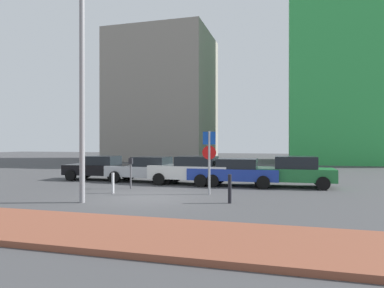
# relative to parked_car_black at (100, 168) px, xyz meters

# --- Properties ---
(ground_plane) EXTENTS (120.00, 120.00, 0.00)m
(ground_plane) POSITION_rel_parked_car_black_xyz_m (5.38, -5.38, -0.74)
(ground_plane) COLOR #424244
(sidewalk_brick) EXTENTS (40.00, 3.01, 0.14)m
(sidewalk_brick) POSITION_rel_parked_car_black_xyz_m (5.38, -10.88, -0.67)
(sidewalk_brick) COLOR brown
(sidewalk_brick) RESTS_ON ground
(parked_car_black) EXTENTS (4.05, 2.08, 1.44)m
(parked_car_black) POSITION_rel_parked_car_black_xyz_m (0.00, 0.00, 0.00)
(parked_car_black) COLOR black
(parked_car_black) RESTS_ON ground
(parked_car_silver) EXTENTS (4.55, 2.15, 1.44)m
(parked_car_silver) POSITION_rel_parked_car_black_xyz_m (3.20, -0.25, -0.00)
(parked_car_silver) COLOR #B7BABF
(parked_car_silver) RESTS_ON ground
(parked_car_white) EXTENTS (4.28, 2.05, 1.51)m
(parked_car_white) POSITION_rel_parked_car_black_xyz_m (5.91, -0.63, 0.05)
(parked_car_white) COLOR white
(parked_car_white) RESTS_ON ground
(parked_car_blue) EXTENTS (4.60, 2.02, 1.41)m
(parked_car_blue) POSITION_rel_parked_car_black_xyz_m (8.23, -0.70, -0.01)
(parked_car_blue) COLOR #1E389E
(parked_car_blue) RESTS_ON ground
(parked_car_green) EXTENTS (4.23, 2.06, 1.55)m
(parked_car_green) POSITION_rel_parked_car_black_xyz_m (11.11, -0.41, 0.05)
(parked_car_green) COLOR #237238
(parked_car_green) RESTS_ON ground
(parking_sign_post) EXTENTS (0.59, 0.18, 2.74)m
(parking_sign_post) POSITION_rel_parked_car_black_xyz_m (7.61, -3.92, 0.98)
(parking_sign_post) COLOR gray
(parking_sign_post) RESTS_ON ground
(parking_meter) EXTENTS (0.18, 0.14, 1.49)m
(parking_meter) POSITION_rel_parked_car_black_xyz_m (3.54, -3.17, 0.22)
(parking_meter) COLOR #4C4C51
(parking_meter) RESTS_ON ground
(street_lamp) EXTENTS (0.70, 0.36, 8.41)m
(street_lamp) POSITION_rel_parked_car_black_xyz_m (3.47, -7.15, 4.11)
(street_lamp) COLOR gray
(street_lamp) RESTS_ON ground
(traffic_bollard_near) EXTENTS (0.12, 0.12, 0.91)m
(traffic_bollard_near) POSITION_rel_parked_car_black_xyz_m (3.42, -4.72, -0.29)
(traffic_bollard_near) COLOR #B7B7BC
(traffic_bollard_near) RESTS_ON ground
(traffic_bollard_mid) EXTENTS (0.13, 0.13, 1.07)m
(traffic_bollard_mid) POSITION_rel_parked_car_black_xyz_m (8.81, -5.83, -0.21)
(traffic_bollard_mid) COLOR black
(traffic_bollard_mid) RESTS_ON ground
(building_colorful_midrise) EXTENTS (14.36, 13.27, 23.08)m
(building_colorful_midrise) POSITION_rel_parked_car_black_xyz_m (18.35, 24.02, 10.80)
(building_colorful_midrise) COLOR green
(building_colorful_midrise) RESTS_ON ground
(building_under_construction) EXTENTS (12.30, 10.96, 16.22)m
(building_under_construction) POSITION_rel_parked_car_black_xyz_m (-4.63, 23.67, 7.37)
(building_under_construction) COLOR gray
(building_under_construction) RESTS_ON ground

